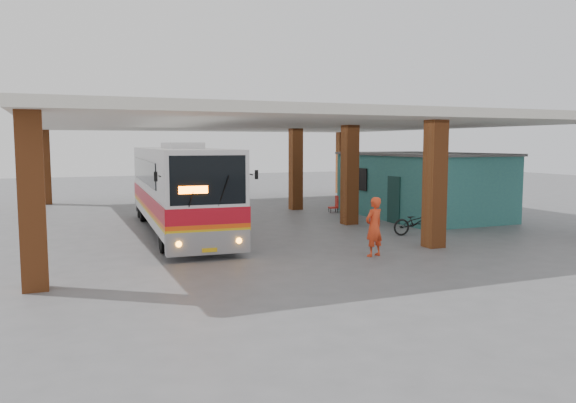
{
  "coord_description": "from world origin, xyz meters",
  "views": [
    {
      "loc": [
        -8.94,
        -18.71,
        3.56
      ],
      "look_at": [
        -1.18,
        0.0,
        1.46
      ],
      "focal_mm": 35.0,
      "sensor_mm": 36.0,
      "label": 1
    }
  ],
  "objects_px": {
    "pedestrian": "(374,227)",
    "red_chair": "(335,205)",
    "motorcycle": "(416,222)",
    "coach_bus": "(179,188)"
  },
  "relations": [
    {
      "from": "coach_bus",
      "to": "pedestrian",
      "type": "xyz_separation_m",
      "value": [
        4.67,
        -7.28,
        -0.84
      ]
    },
    {
      "from": "coach_bus",
      "to": "motorcycle",
      "type": "height_order",
      "value": "coach_bus"
    },
    {
      "from": "coach_bus",
      "to": "motorcycle",
      "type": "relative_size",
      "value": 6.49
    },
    {
      "from": "pedestrian",
      "to": "red_chair",
      "type": "relative_size",
      "value": 2.18
    },
    {
      "from": "motorcycle",
      "to": "red_chair",
      "type": "relative_size",
      "value": 2.22
    },
    {
      "from": "motorcycle",
      "to": "pedestrian",
      "type": "relative_size",
      "value": 1.02
    },
    {
      "from": "coach_bus",
      "to": "red_chair",
      "type": "height_order",
      "value": "coach_bus"
    },
    {
      "from": "red_chair",
      "to": "pedestrian",
      "type": "bearing_deg",
      "value": -99.91
    },
    {
      "from": "coach_bus",
      "to": "pedestrian",
      "type": "bearing_deg",
      "value": -54.05
    },
    {
      "from": "motorcycle",
      "to": "red_chair",
      "type": "bearing_deg",
      "value": 4.36
    }
  ]
}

